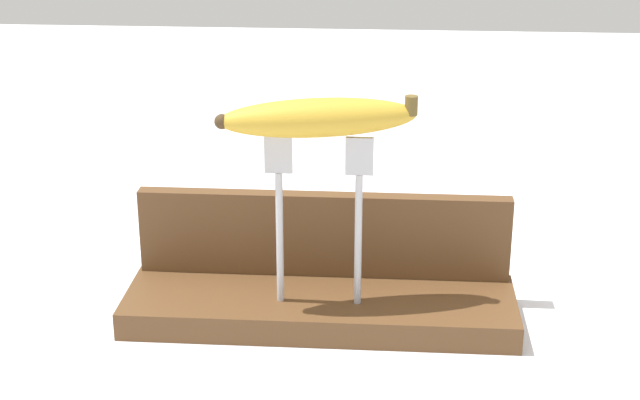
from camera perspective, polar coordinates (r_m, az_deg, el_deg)
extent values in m
plane|color=silver|center=(1.00, 0.00, -6.87)|extent=(3.00, 3.00, 0.00)
cube|color=brown|center=(0.99, 0.00, -6.17)|extent=(0.39, 0.12, 0.03)
cube|color=brown|center=(1.01, 0.21, -1.98)|extent=(0.38, 0.02, 0.09)
cylinder|color=#B2B2B7|center=(0.95, -2.33, -2.19)|extent=(0.01, 0.01, 0.13)
cube|color=#B2B2B7|center=(0.92, -2.41, 2.65)|extent=(0.03, 0.01, 0.04)
cylinder|color=#B2B2B7|center=(0.94, 2.21, -2.32)|extent=(0.01, 0.01, 0.13)
cube|color=#B2B2B7|center=(0.91, 2.28, 2.54)|extent=(0.03, 0.01, 0.04)
ellipsoid|color=gold|center=(0.90, -0.07, 4.76)|extent=(0.19, 0.08, 0.04)
cylinder|color=brown|center=(0.92, 5.27, 5.50)|extent=(0.01, 0.01, 0.02)
sphere|color=#3F2D19|center=(0.89, -5.66, 4.51)|extent=(0.01, 0.01, 0.01)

